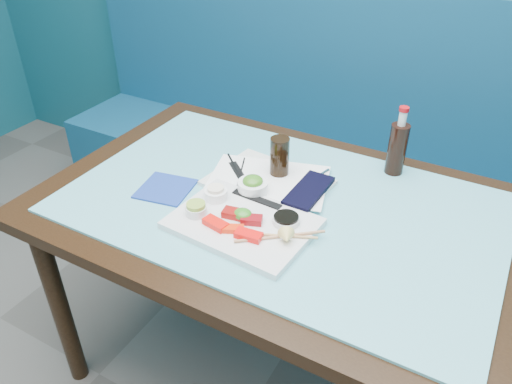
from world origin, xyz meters
The scene contains 34 objects.
booth_bench centered at (0.00, 2.29, 0.37)m, with size 3.00×0.56×1.17m.
dining_table centered at (0.00, 1.45, 0.67)m, with size 1.40×0.90×0.75m.
glass_top centered at (0.00, 1.45, 0.75)m, with size 1.22×0.76×0.01m, color #60B4C0.
sashimi_plate centered at (-0.04, 1.30, 0.77)m, with size 0.37×0.27×0.02m, color silver.
salmon_left centered at (-0.09, 1.24, 0.79)m, with size 0.07×0.03×0.02m, color #F91309.
salmon_mid centered at (-0.04, 1.25, 0.78)m, with size 0.06×0.03×0.01m, color #FF2D0A.
salmon_right centered at (0.01, 1.24, 0.79)m, with size 0.07×0.03×0.02m, color #FF0E0A.
tuna_left centered at (-0.07, 1.30, 0.79)m, with size 0.06×0.04×0.02m, color maroon.
tuna_right centered at (-0.01, 1.30, 0.79)m, with size 0.06×0.03×0.02m, color maroon.
seaweed_garnish centered at (-0.04, 1.31, 0.79)m, with size 0.05×0.05×0.03m, color #2F7F1D.
ramekin_wasabi centered at (-0.16, 1.26, 0.79)m, with size 0.06×0.06×0.02m, color white.
wasabi_fill centered at (-0.16, 1.26, 0.81)m, with size 0.05×0.05×0.01m, color #89AD37.
ramekin_ginger centered at (-0.16, 1.35, 0.79)m, with size 0.07×0.07×0.03m, color white.
ginger_fill centered at (-0.16, 1.35, 0.81)m, with size 0.05×0.05×0.01m, color white.
soy_dish centered at (0.07, 1.35, 0.78)m, with size 0.07×0.07×0.01m, color white.
soy_fill centered at (0.07, 1.35, 0.79)m, with size 0.07×0.07×0.01m, color black.
lemon_wedge centered at (0.11, 1.27, 0.80)m, with size 0.04×0.04×0.03m, color #EED170.
chopstick_sleeve centered at (-0.05, 1.40, 0.78)m, with size 0.16×0.02×0.00m, color black.
wooden_chopstick_a centered at (0.07, 1.28, 0.78)m, with size 0.01×0.01×0.21m, color tan.
wooden_chopstick_b centered at (0.08, 1.28, 0.78)m, with size 0.01×0.01×0.24m, color tan.
serving_tray centered at (-0.08, 1.52, 0.76)m, with size 0.34×0.26×0.01m, color silver.
paper_placemat centered at (-0.08, 1.52, 0.77)m, with size 0.35×0.25×0.00m, color white.
seaweed_bowl centered at (-0.09, 1.44, 0.79)m, with size 0.09×0.09×0.04m, color white.
seaweed_salad centered at (-0.09, 1.44, 0.81)m, with size 0.06×0.06×0.03m, color #38771B.
cola_glass centered at (-0.07, 1.57, 0.83)m, with size 0.06×0.06×0.12m, color black.
navy_pouch centered at (0.06, 1.52, 0.78)m, with size 0.08×0.19×0.02m, color black.
fork centered at (0.05, 1.62, 0.78)m, with size 0.01×0.01×0.08m, color silver.
black_chopstick_a centered at (-0.18, 1.51, 0.77)m, with size 0.01×0.01×0.25m, color black.
black_chopstick_b centered at (-0.17, 1.51, 0.77)m, with size 0.01×0.01×0.20m, color black.
tray_sleeve centered at (-0.17, 1.51, 0.77)m, with size 0.02×0.15×0.00m, color black.
cola_bottle_body centered at (0.23, 1.77, 0.84)m, with size 0.06×0.06×0.16m, color black.
cola_bottle_neck centered at (0.23, 1.77, 0.94)m, with size 0.02×0.02×0.05m, color silver.
cola_bottle_cap centered at (0.23, 1.77, 0.97)m, with size 0.03×0.03×0.01m, color #B40B10.
blue_napkin centered at (-0.33, 1.34, 0.76)m, with size 0.15×0.15×0.01m, color navy.
Camera 1 is at (0.51, 0.39, 1.58)m, focal length 35.00 mm.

